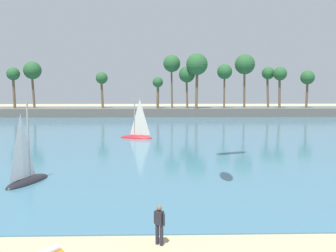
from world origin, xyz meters
name	(u,v)px	position (x,y,z in m)	size (l,w,h in m)	color
sea	(145,122)	(0.00, 60.63, 0.03)	(220.00, 104.85, 0.06)	teal
palm_headland	(158,98)	(2.31, 73.10, 4.04)	(88.32, 7.51, 13.39)	#605B54
person_at_waterline	(159,224)	(2.46, 7.24, 0.89)	(0.46, 0.37, 1.67)	#23232D
sailboat_mid_bay	(137,134)	(-0.21, 38.71, 0.61)	(4.36, 2.47, 6.06)	red
sailboat_toward_headland	(27,175)	(-6.35, 17.20, 0.59)	(2.50, 4.23, 5.88)	black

